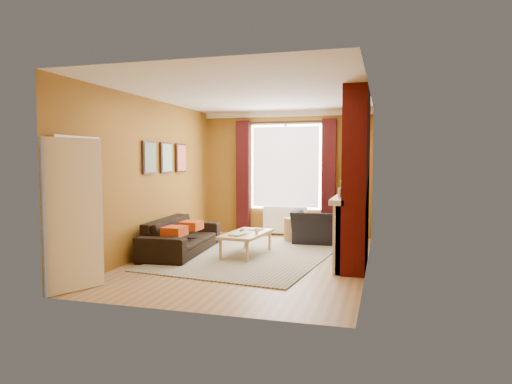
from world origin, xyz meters
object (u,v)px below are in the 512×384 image
armchair (318,227)px  wicker_stool (293,230)px  floor_lamp (354,187)px  sofa (182,236)px  coffee_table (246,235)px

armchair → wicker_stool: (-0.55, 0.11, -0.09)m
wicker_stool → floor_lamp: (1.23, 0.14, 0.91)m
sofa → armchair: size_ratio=2.08×
armchair → coffee_table: bearing=53.7°
sofa → coffee_table: sofa is taller
wicker_stool → sofa: bearing=-134.9°
coffee_table → wicker_stool: bearing=77.4°
sofa → armchair: (2.29, 1.64, 0.02)m
wicker_stool → floor_lamp: 1.53m
floor_lamp → wicker_stool: bearing=-173.7°
sofa → wicker_stool: (1.74, 1.75, -0.07)m
wicker_stool → floor_lamp: floor_lamp is taller
coffee_table → floor_lamp: 2.62m
coffee_table → wicker_stool: size_ratio=2.62×
armchair → sofa: bearing=34.5°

